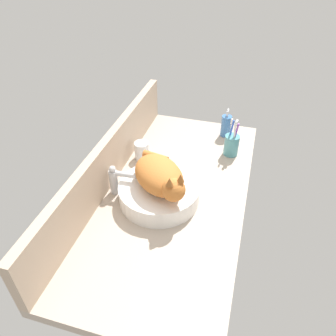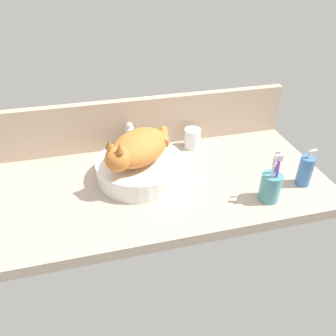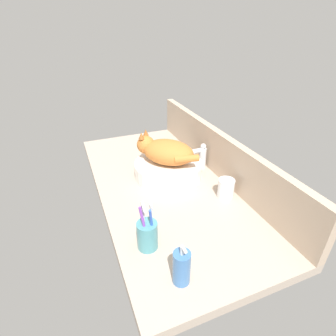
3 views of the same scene
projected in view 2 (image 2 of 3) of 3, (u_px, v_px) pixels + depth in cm
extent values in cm
cube|color=#B2A08E|center=(158.00, 185.00, 123.68)|extent=(125.86, 60.31, 4.00)
cube|color=tan|center=(143.00, 122.00, 139.20)|extent=(125.86, 3.60, 21.24)
cylinder|color=white|center=(140.00, 168.00, 122.73)|extent=(32.67, 32.67, 7.42)
ellipsoid|color=#CC7533|center=(139.00, 147.00, 117.51)|extent=(29.79, 29.60, 11.00)
sphere|color=#CC7533|center=(118.00, 159.00, 108.36)|extent=(8.80, 8.80, 8.80)
cone|color=#995726|center=(120.00, 148.00, 103.65)|extent=(2.80, 2.80, 3.20)
cone|color=#995726|center=(109.00, 144.00, 105.57)|extent=(2.80, 2.80, 3.20)
cylinder|color=#CC7533|center=(164.00, 137.00, 122.98)|extent=(5.35, 11.42, 3.20)
cylinder|color=silver|center=(130.00, 140.00, 136.96)|extent=(3.60, 3.60, 11.00)
cylinder|color=silver|center=(132.00, 135.00, 130.23)|extent=(2.62, 10.08, 2.20)
sphere|color=silver|center=(129.00, 125.00, 133.16)|extent=(2.80, 2.80, 2.80)
cylinder|color=#3F72B2|center=(305.00, 171.00, 117.90)|extent=(5.21, 5.21, 11.31)
cylinder|color=silver|center=(310.00, 154.00, 113.90)|extent=(1.20, 1.20, 2.80)
cylinder|color=silver|center=(314.00, 151.00, 113.35)|extent=(2.20, 1.00, 1.00)
cylinder|color=teal|center=(270.00, 187.00, 110.96)|extent=(6.98, 6.98, 10.22)
cylinder|color=white|center=(272.00, 180.00, 107.97)|extent=(2.11, 1.69, 17.04)
cube|color=white|center=(277.00, 158.00, 103.15)|extent=(1.37, 0.91, 2.51)
cylinder|color=purple|center=(276.00, 179.00, 108.21)|extent=(3.08, 2.82, 16.97)
cube|color=white|center=(281.00, 158.00, 103.40)|extent=(1.51, 1.07, 2.61)
cylinder|color=blue|center=(272.00, 175.00, 110.13)|extent=(3.76, 2.65, 16.91)
cube|color=white|center=(277.00, 154.00, 105.32)|extent=(1.60, 1.04, 2.64)
cylinder|color=white|center=(192.00, 138.00, 140.67)|extent=(6.98, 6.98, 8.49)
cylinder|color=silver|center=(192.00, 142.00, 141.74)|extent=(6.14, 6.14, 4.72)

